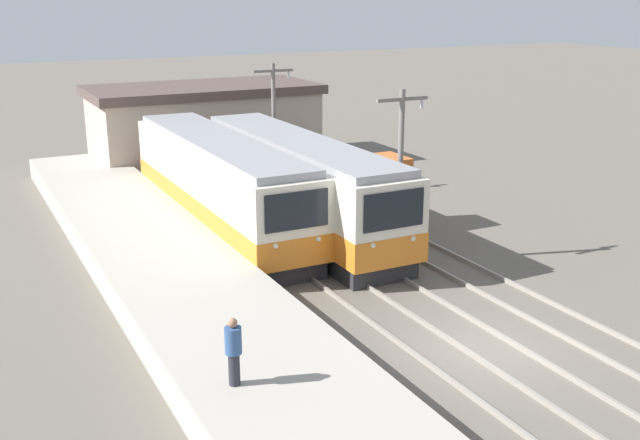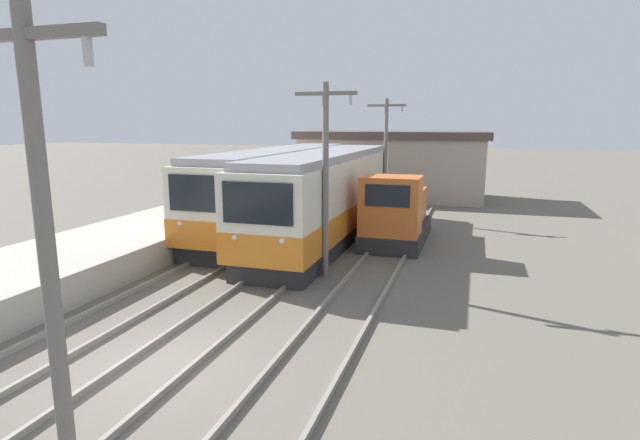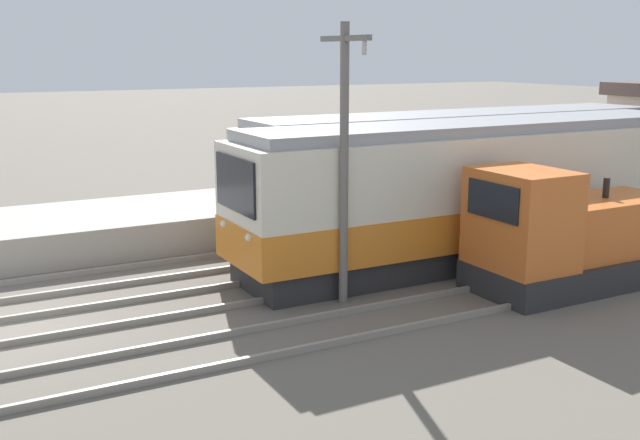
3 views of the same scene
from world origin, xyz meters
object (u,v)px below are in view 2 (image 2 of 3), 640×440
(commuter_train_center, at_px, (327,199))
(catenary_mast_near, at_px, (49,263))
(commuter_train_left, at_px, (280,192))
(shunting_locomotive, at_px, (397,215))
(catenary_mast_mid, at_px, (326,173))
(catenary_mast_far, at_px, (386,154))

(commuter_train_center, height_order, catenary_mast_near, catenary_mast_near)
(commuter_train_left, distance_m, shunting_locomotive, 5.97)
(commuter_train_center, bearing_deg, shunting_locomotive, 4.38)
(catenary_mast_mid, height_order, catenary_mast_far, same)
(shunting_locomotive, height_order, catenary_mast_far, catenary_mast_far)
(catenary_mast_near, xyz_separation_m, catenary_mast_far, (0.00, 21.95, 0.00))
(commuter_train_left, relative_size, commuter_train_center, 1.02)
(catenary_mast_near, height_order, catenary_mast_mid, same)
(commuter_train_center, distance_m, catenary_mast_mid, 5.70)
(commuter_train_center, relative_size, shunting_locomotive, 2.64)
(catenary_mast_near, distance_m, catenary_mast_mid, 10.97)
(commuter_train_left, xyz_separation_m, catenary_mast_far, (4.31, 4.22, 1.68))
(commuter_train_center, xyz_separation_m, shunting_locomotive, (3.00, 0.23, -0.56))
(commuter_train_center, relative_size, catenary_mast_mid, 2.32)
(catenary_mast_near, bearing_deg, shunting_locomotive, 84.81)
(catenary_mast_near, xyz_separation_m, catenary_mast_mid, (0.00, 10.97, 0.00))
(commuter_train_left, xyz_separation_m, catenary_mast_near, (4.31, -17.73, 1.68))
(commuter_train_center, height_order, catenary_mast_mid, catenary_mast_mid)
(commuter_train_center, distance_m, catenary_mast_near, 16.36)
(shunting_locomotive, xyz_separation_m, catenary_mast_mid, (-1.49, -5.46, 2.24))
(commuter_train_left, relative_size, catenary_mast_near, 2.36)
(shunting_locomotive, height_order, catenary_mast_mid, catenary_mast_mid)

